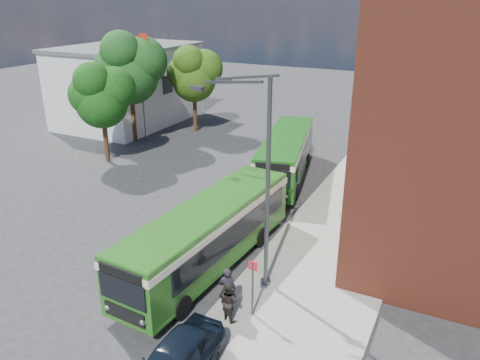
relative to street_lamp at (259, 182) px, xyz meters
The scene contains 14 objects.
ground 7.10m from the street_lamp, 157.54° to the left, with size 120.00×120.00×0.00m, color #28282B.
pavement 11.27m from the street_lamp, 77.80° to the left, with size 6.00×48.00×0.15m, color gray.
kerb_line 11.12m from the street_lamp, 95.07° to the left, with size 0.12×48.00×0.01m, color beige.
white_building 30.38m from the street_lamp, 138.79° to the left, with size 9.40×13.40×7.30m.
flagpole 22.89m from the street_lamp, 139.05° to the left, with size 0.95×0.10×9.00m.
street_lamp is the anchor object (origin of this frame).
bus_stop_sign 4.02m from the street_lamp, 70.87° to the right, with size 0.35×0.08×2.52m.
bus_front 3.96m from the street_lamp, behind, with size 3.26×11.42×3.02m.
bus_rear 13.25m from the street_lamp, 106.02° to the left, with size 4.85×11.03×3.02m.
pedestrian_a 4.40m from the street_lamp, 95.68° to the right, with size 0.69×0.46×1.90m, color black.
pedestrian_b 4.78m from the street_lamp, 88.45° to the right, with size 0.77×0.60×1.58m, color black.
tree_left 19.32m from the street_lamp, 150.27° to the left, with size 4.42×4.20×7.47m.
tree_mid 23.41m from the street_lamp, 141.09° to the left, with size 5.46×5.19×9.22m.
tree_right 24.94m from the street_lamp, 127.65° to the left, with size 4.60×4.38×7.77m.
Camera 1 is at (11.86, -17.87, 11.81)m, focal length 35.00 mm.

